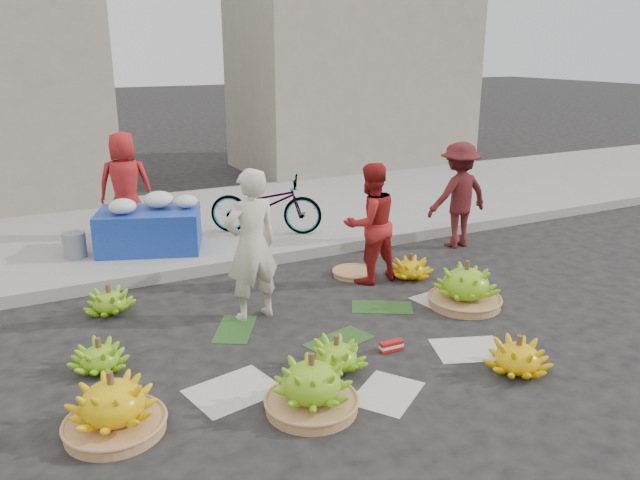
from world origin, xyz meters
name	(u,v)px	position (x,y,z in m)	size (l,w,h in m)	color
ground	(338,331)	(0.00, 0.00, 0.00)	(80.00, 80.00, 0.00)	black
curb	(257,259)	(0.00, 2.20, 0.07)	(40.00, 0.25, 0.15)	gray
sidewalk	(208,221)	(0.00, 4.30, 0.06)	(40.00, 4.00, 0.12)	gray
building_right	(352,55)	(4.50, 7.70, 2.50)	(5.00, 3.00, 5.00)	gray
newspaper_scatter	(382,366)	(0.00, -0.80, 0.00)	(3.20, 1.80, 0.00)	beige
banana_leaves	(320,325)	(-0.10, 0.20, 0.00)	(2.00, 1.00, 0.00)	#1D4717
banana_bunch_0	(113,406)	(-2.26, -0.74, 0.21)	(0.75, 0.75, 0.49)	#A47244
banana_bunch_1	(336,355)	(-0.38, -0.66, 0.14)	(0.61, 0.61, 0.32)	#5FA717
banana_bunch_2	(312,386)	(-0.85, -1.13, 0.21)	(0.74, 0.74, 0.48)	#A47244
banana_bunch_3	(518,356)	(1.00, -1.40, 0.15)	(0.67, 0.67, 0.34)	yellow
banana_bunch_4	(466,286)	(1.53, -0.06, 0.23)	(0.83, 0.83, 0.51)	#A47244
banana_bunch_5	(410,268)	(1.49, 0.90, 0.13)	(0.61, 0.61, 0.31)	yellow
banana_bunch_6	(100,356)	(-2.22, 0.26, 0.13)	(0.54, 0.54, 0.30)	#5FA717
banana_bunch_7	(109,301)	(-1.94, 1.49, 0.13)	(0.61, 0.61, 0.31)	#5FA717
basket_spare	(353,273)	(0.91, 1.29, 0.03)	(0.50, 0.50, 0.06)	#A47244
incense_stack	(391,346)	(0.23, -0.60, 0.05)	(0.23, 0.07, 0.09)	red
vendor_cream	(251,245)	(-0.63, 0.69, 0.79)	(0.57, 0.38, 1.57)	beige
vendor_red	(370,223)	(0.99, 1.05, 0.72)	(0.70, 0.54, 1.43)	red
man_striped	(459,195)	(2.79, 1.68, 0.73)	(0.95, 0.54, 1.46)	maroon
flower_table	(150,227)	(-1.15, 3.07, 0.43)	(1.49, 1.19, 0.75)	#17359B
grey_bucket	(75,245)	(-2.08, 3.20, 0.28)	(0.29, 0.29, 0.32)	gray
flower_vendor	(125,185)	(-1.28, 3.84, 0.86)	(0.72, 0.47, 1.48)	red
bicycle	(266,204)	(0.51, 3.12, 0.54)	(1.60, 0.56, 0.84)	gray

